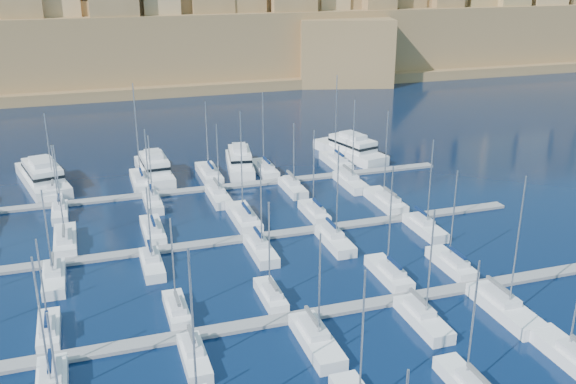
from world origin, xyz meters
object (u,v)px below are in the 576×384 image
object	(u,v)px
motor_yacht_a	(43,176)
motor_yacht_d	(351,149)
motor_yacht_c	(240,161)
motor_yacht_b	(154,168)

from	to	relation	value
motor_yacht_a	motor_yacht_d	world-z (taller)	same
motor_yacht_a	motor_yacht_d	size ratio (longest dim) A/B	1.09
motor_yacht_c	motor_yacht_d	world-z (taller)	same
motor_yacht_c	motor_yacht_d	size ratio (longest dim) A/B	0.83
motor_yacht_a	motor_yacht_c	world-z (taller)	same
motor_yacht_a	motor_yacht_d	distance (m)	57.38
motor_yacht_a	motor_yacht_c	distance (m)	34.50
motor_yacht_a	motor_yacht_c	bearing A→B (deg)	-3.68
motor_yacht_a	motor_yacht_b	bearing A→B (deg)	-4.65
motor_yacht_b	motor_yacht_a	bearing A→B (deg)	175.35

